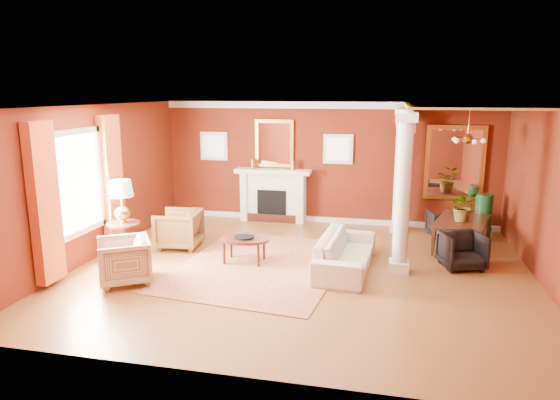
% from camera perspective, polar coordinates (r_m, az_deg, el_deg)
% --- Properties ---
extents(ground, '(8.00, 8.00, 0.00)m').
position_cam_1_polar(ground, '(9.03, 2.46, -8.04)').
color(ground, brown).
rests_on(ground, ground).
extents(room_shell, '(8.04, 7.04, 2.92)m').
position_cam_1_polar(room_shell, '(8.54, 2.59, 4.75)').
color(room_shell, '#5A190C').
rests_on(room_shell, ground).
extents(fireplace, '(1.85, 0.42, 1.29)m').
position_cam_1_polar(fireplace, '(12.24, -0.79, 0.56)').
color(fireplace, silver).
rests_on(fireplace, ground).
extents(overmantel_mirror, '(0.95, 0.07, 1.15)m').
position_cam_1_polar(overmantel_mirror, '(12.17, -0.66, 6.48)').
color(overmantel_mirror, gold).
rests_on(overmantel_mirror, fireplace).
extents(flank_window_left, '(0.70, 0.07, 0.70)m').
position_cam_1_polar(flank_window_left, '(12.64, -7.55, 6.13)').
color(flank_window_left, silver).
rests_on(flank_window_left, room_shell).
extents(flank_window_right, '(0.70, 0.07, 0.70)m').
position_cam_1_polar(flank_window_right, '(11.94, 6.65, 5.80)').
color(flank_window_right, silver).
rests_on(flank_window_right, room_shell).
extents(left_window, '(0.21, 2.55, 2.60)m').
position_cam_1_polar(left_window, '(9.56, -21.78, 1.09)').
color(left_window, white).
rests_on(left_window, room_shell).
extents(column_front, '(0.36, 0.36, 2.80)m').
position_cam_1_polar(column_front, '(8.81, 13.84, 0.75)').
color(column_front, silver).
rests_on(column_front, ground).
extents(column_back, '(0.36, 0.36, 2.80)m').
position_cam_1_polar(column_back, '(11.47, 13.59, 3.39)').
color(column_back, silver).
rests_on(column_back, ground).
extents(header_beam, '(0.30, 3.20, 0.32)m').
position_cam_1_polar(header_beam, '(10.26, 14.02, 9.05)').
color(header_beam, silver).
rests_on(header_beam, column_front).
extents(amber_ceiling, '(2.30, 3.40, 0.04)m').
position_cam_1_polar(amber_ceiling, '(10.19, 20.68, 10.02)').
color(amber_ceiling, gold).
rests_on(amber_ceiling, room_shell).
extents(dining_mirror, '(1.30, 0.07, 1.70)m').
position_cam_1_polar(dining_mirror, '(11.99, 19.34, 4.01)').
color(dining_mirror, gold).
rests_on(dining_mirror, room_shell).
extents(chandelier, '(0.60, 0.62, 0.75)m').
position_cam_1_polar(chandelier, '(10.28, 20.66, 6.56)').
color(chandelier, '#BB823A').
rests_on(chandelier, room_shell).
extents(crown_trim, '(8.00, 0.08, 0.16)m').
position_cam_1_polar(crown_trim, '(11.89, 5.55, 10.73)').
color(crown_trim, silver).
rests_on(crown_trim, room_shell).
extents(base_trim, '(8.00, 0.08, 0.12)m').
position_cam_1_polar(base_trim, '(12.28, 5.29, -2.25)').
color(base_trim, silver).
rests_on(base_trim, ground).
extents(rug, '(3.22, 4.05, 0.02)m').
position_cam_1_polar(rug, '(9.27, -2.16, -7.44)').
color(rug, maroon).
rests_on(rug, ground).
extents(sofa, '(0.77, 2.20, 0.85)m').
position_cam_1_polar(sofa, '(9.03, 7.53, -5.30)').
color(sofa, beige).
rests_on(sofa, ground).
extents(armchair_leopard, '(0.85, 0.90, 0.86)m').
position_cam_1_polar(armchair_leopard, '(10.39, -11.51, -3.06)').
color(armchair_leopard, black).
rests_on(armchair_leopard, ground).
extents(armchair_stripe, '(1.08, 1.10, 0.84)m').
position_cam_1_polar(armchair_stripe, '(8.74, -17.42, -6.41)').
color(armchair_stripe, tan).
rests_on(armchair_stripe, ground).
extents(coffee_table, '(0.93, 0.93, 0.47)m').
position_cam_1_polar(coffee_table, '(9.32, -4.11, -4.63)').
color(coffee_table, black).
rests_on(coffee_table, ground).
extents(coffee_book, '(0.16, 0.06, 0.23)m').
position_cam_1_polar(coffee_book, '(9.35, -4.23, -3.56)').
color(coffee_book, black).
rests_on(coffee_book, coffee_table).
extents(side_table, '(0.61, 0.61, 1.53)m').
position_cam_1_polar(side_table, '(9.81, -17.59, -0.69)').
color(side_table, black).
rests_on(side_table, ground).
extents(dining_table, '(1.04, 1.78, 0.94)m').
position_cam_1_polar(dining_table, '(10.77, 20.19, -2.83)').
color(dining_table, black).
rests_on(dining_table, ground).
extents(dining_chair_near, '(0.87, 0.84, 0.72)m').
position_cam_1_polar(dining_chair_near, '(9.61, 20.11, -5.26)').
color(dining_chair_near, black).
rests_on(dining_chair_near, ground).
extents(dining_chair_far, '(0.75, 0.72, 0.65)m').
position_cam_1_polar(dining_chair_far, '(11.52, 18.19, -2.45)').
color(dining_chair_far, black).
rests_on(dining_chair_far, ground).
extents(green_urn, '(0.41, 0.41, 0.98)m').
position_cam_1_polar(green_urn, '(11.75, 22.15, -2.17)').
color(green_urn, '#15421D').
rests_on(green_urn, ground).
extents(potted_plant, '(0.57, 0.63, 0.48)m').
position_cam_1_polar(potted_plant, '(10.55, 20.39, 0.81)').
color(potted_plant, '#26591E').
rests_on(potted_plant, dining_table).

